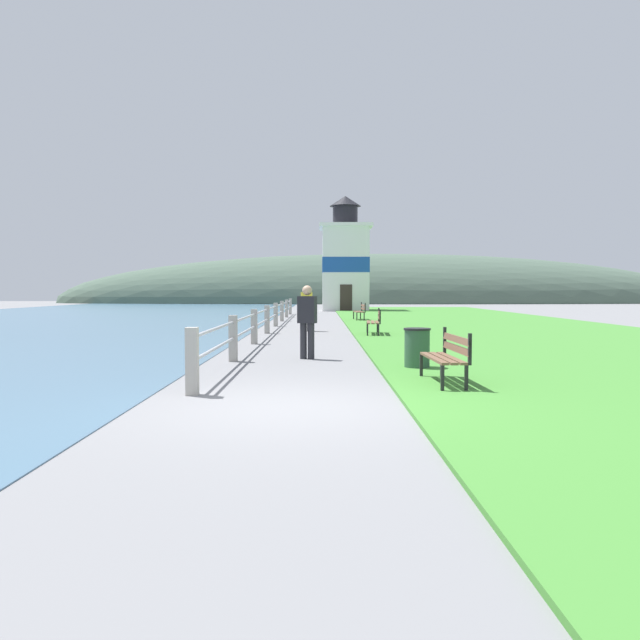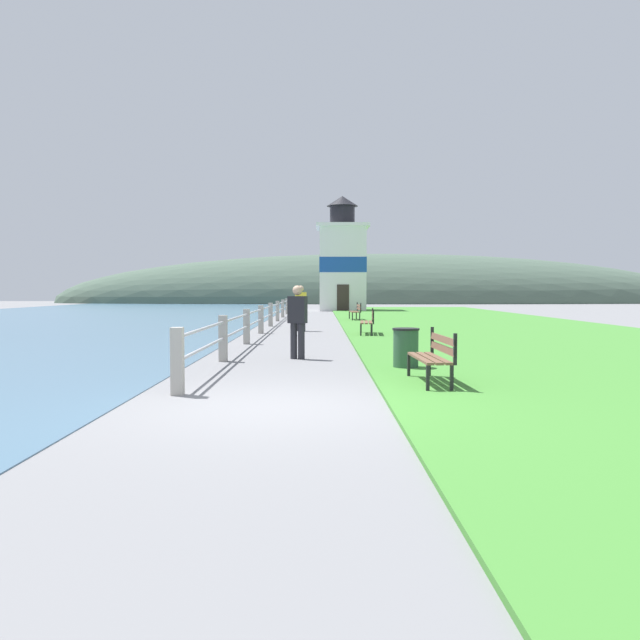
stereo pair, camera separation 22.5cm
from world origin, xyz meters
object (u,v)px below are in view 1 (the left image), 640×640
Objects in this scene: park_bench_far at (358,310)px; person_by_railing at (305,319)px; lighthouse at (342,262)px; trash_bin at (414,349)px; park_bench_midway at (373,320)px; person_strolling at (304,306)px; park_bench_near at (445,354)px.

person_by_railing reaches higher than park_bench_far.
lighthouse is at bearing 14.08° from person_by_railing.
lighthouse is 35.79m from trash_bin.
person_strolling is at bearing -40.47° from park_bench_midway.
park_bench_near is 4.77m from person_by_railing.
lighthouse is 33.83m from person_by_railing.
park_bench_far is 16.15m from lighthouse.
lighthouse is 4.96× the size of person_strolling.
park_bench_midway and park_bench_far have the same top height.
person_by_railing is (-2.23, -33.64, -2.83)m from lighthouse.
person_by_railing is (-2.39, -17.82, 0.39)m from park_bench_far.
person_by_railing is 3.04m from trash_bin.
park_bench_midway is 1.03× the size of person_strolling.
lighthouse is 10.45× the size of trash_bin.
park_bench_near is at bearing -85.10° from trash_bin.
park_bench_far reaches higher than trash_bin.
trash_bin is at bearing -173.03° from person_strolling.
park_bench_far is 1.01× the size of person_strolling.
park_bench_midway reaches higher than trash_bin.
lighthouse reaches higher than person_strolling.
trash_bin is at bearing -87.17° from park_bench_near.
person_by_railing is at bearing -61.49° from park_bench_near.
park_bench_far is (-0.03, 21.91, 0.00)m from park_bench_near.
park_bench_midway is at bearing -90.00° from lighthouse.
park_bench_near is 0.96× the size of person_strolling.
park_bench_midway is 1.02× the size of park_bench_far.
lighthouse reaches higher than person_by_railing.
person_strolling is at bearing 19.19° from person_by_railing.
person_by_railing reaches higher than park_bench_near.
trash_bin is (0.01, -9.35, -0.11)m from park_bench_midway.
park_bench_midway is at bearing 1.00° from person_by_railing.
person_by_railing is (0.22, -9.76, -0.03)m from person_strolling.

